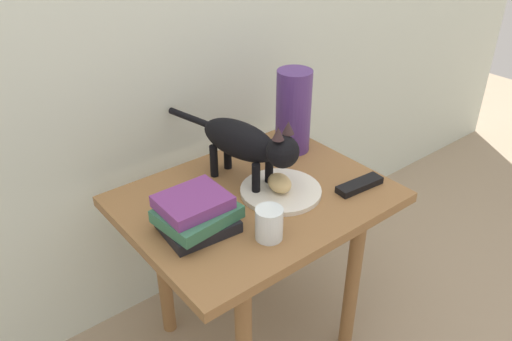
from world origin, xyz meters
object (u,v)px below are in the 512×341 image
object	(u,v)px
side_table	(256,220)
candle_jar	(269,225)
tv_remote	(359,185)
plate	(281,191)
green_vase	(293,111)
book_stack	(196,214)
cat	(247,143)
bread_roll	(280,183)

from	to	relation	value
side_table	candle_jar	size ratio (longest dim) A/B	8.57
tv_remote	plate	bearing A→B (deg)	152.65
plate	green_vase	world-z (taller)	green_vase
side_table	tv_remote	xyz separation A→B (m)	(0.25, -0.16, 0.10)
book_stack	tv_remote	world-z (taller)	book_stack
plate	side_table	bearing A→B (deg)	148.50
candle_jar	cat	bearing A→B (deg)	63.66
book_stack	candle_jar	distance (m)	0.19
bread_roll	tv_remote	distance (m)	0.24
plate	green_vase	xyz separation A→B (m)	(0.20, 0.18, 0.13)
side_table	cat	world-z (taller)	cat
plate	tv_remote	distance (m)	0.23
cat	book_stack	distance (m)	0.27
candle_jar	bread_roll	bearing A→B (deg)	41.33
plate	candle_jar	world-z (taller)	candle_jar
cat	candle_jar	xyz separation A→B (m)	(-0.12, -0.23, -0.09)
candle_jar	green_vase	bearing A→B (deg)	40.74
plate	book_stack	bearing A→B (deg)	178.15
cat	green_vase	world-z (taller)	green_vase
cat	green_vase	bearing A→B (deg)	17.40
side_table	cat	size ratio (longest dim) A/B	1.54
green_vase	tv_remote	world-z (taller)	green_vase
cat	candle_jar	world-z (taller)	cat
cat	tv_remote	xyz separation A→B (m)	(0.23, -0.22, -0.12)
plate	bread_roll	bearing A→B (deg)	-157.32
green_vase	tv_remote	distance (m)	0.32
side_table	book_stack	distance (m)	0.26
book_stack	plate	bearing A→B (deg)	-1.85
plate	book_stack	xyz separation A→B (m)	(-0.28, 0.01, 0.04)
green_vase	bread_roll	bearing A→B (deg)	-139.68
book_stack	candle_jar	xyz separation A→B (m)	(0.12, -0.14, -0.01)
cat	tv_remote	distance (m)	0.35
plate	cat	xyz separation A→B (m)	(-0.04, 0.10, 0.13)
bread_roll	green_vase	bearing A→B (deg)	40.32
bread_roll	side_table	bearing A→B (deg)	141.69
plate	bread_roll	world-z (taller)	bread_roll
bread_roll	candle_jar	size ratio (longest dim) A/B	0.94
tv_remote	bread_roll	bearing A→B (deg)	154.56
green_vase	side_table	bearing A→B (deg)	-152.14
green_vase	candle_jar	xyz separation A→B (m)	(-0.36, -0.31, -0.10)
bread_roll	green_vase	xyz separation A→B (m)	(0.21, 0.18, 0.09)
cat	green_vase	distance (m)	0.26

